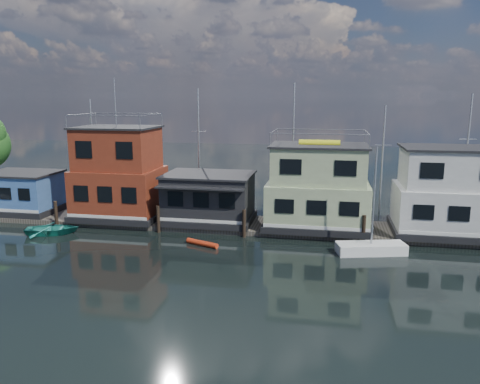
% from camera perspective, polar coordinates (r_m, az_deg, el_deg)
% --- Properties ---
extents(ground, '(160.00, 160.00, 0.00)m').
position_cam_1_polar(ground, '(28.92, -8.78, -10.44)').
color(ground, black).
rests_on(ground, ground).
extents(dock, '(48.00, 5.00, 0.40)m').
position_cam_1_polar(dock, '(39.76, -3.06, -3.84)').
color(dock, '#595147').
rests_on(dock, ground).
extents(houseboat_blue, '(6.40, 4.90, 3.66)m').
position_cam_1_polar(houseboat_blue, '(46.87, -24.99, -0.03)').
color(houseboat_blue, black).
rests_on(houseboat_blue, dock).
extents(houseboat_red, '(7.40, 5.90, 11.86)m').
position_cam_1_polar(houseboat_red, '(41.73, -14.54, 2.03)').
color(houseboat_red, black).
rests_on(houseboat_red, dock).
extents(houseboat_dark, '(7.40, 6.10, 4.06)m').
position_cam_1_polar(houseboat_dark, '(39.33, -3.80, -0.69)').
color(houseboat_dark, black).
rests_on(houseboat_dark, dock).
extents(houseboat_green, '(8.40, 5.90, 7.03)m').
position_cam_1_polar(houseboat_green, '(37.91, 9.47, 0.45)').
color(houseboat_green, black).
rests_on(houseboat_green, dock).
extents(houseboat_white, '(8.40, 5.90, 6.66)m').
position_cam_1_polar(houseboat_white, '(39.04, 24.30, -0.13)').
color(houseboat_white, black).
rests_on(houseboat_white, dock).
extents(pilings, '(42.28, 0.28, 2.20)m').
position_cam_1_polar(pilings, '(36.99, -4.60, -3.60)').
color(pilings, '#2D2116').
rests_on(pilings, ground).
extents(background_masts, '(36.40, 0.16, 12.00)m').
position_cam_1_polar(background_masts, '(43.74, 4.83, 4.71)').
color(background_masts, silver).
rests_on(background_masts, ground).
extents(dinghy_teal, '(4.81, 4.12, 0.84)m').
position_cam_1_polar(dinghy_teal, '(40.16, -21.92, -4.20)').
color(dinghy_teal, teal).
rests_on(dinghy_teal, ground).
extents(day_sailer, '(4.98, 2.69, 7.47)m').
position_cam_1_polar(day_sailer, '(34.05, 15.68, -6.54)').
color(day_sailer, white).
rests_on(day_sailer, ground).
extents(red_kayak, '(2.63, 1.38, 0.39)m').
position_cam_1_polar(red_kayak, '(34.61, -4.63, -6.24)').
color(red_kayak, red).
rests_on(red_kayak, ground).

